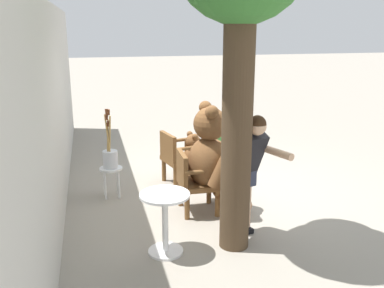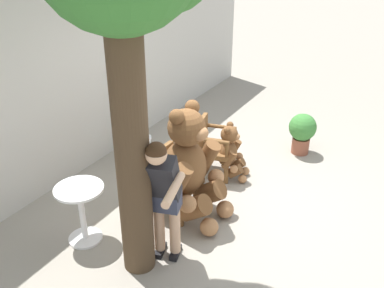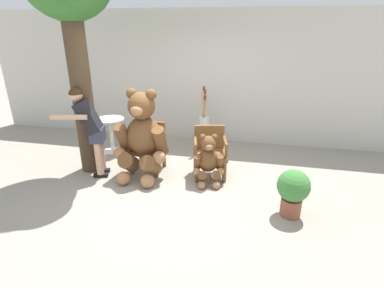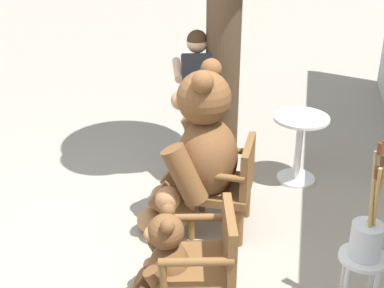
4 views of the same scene
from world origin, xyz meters
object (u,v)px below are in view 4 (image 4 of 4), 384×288
object	(u,v)px
person_visitor	(198,97)
white_stool	(361,268)
wooden_chair_right	(204,262)
wooden_chair_left	(228,183)
brush_bucket	(367,234)
teddy_bear_small	(163,264)
round_side_table	(299,141)
teddy_bear_large	(198,151)

from	to	relation	value
person_visitor	white_stool	distance (m)	2.31
wooden_chair_right	white_stool	distance (m)	1.13
wooden_chair_left	brush_bucket	world-z (taller)	brush_bucket
wooden_chair_right	teddy_bear_small	distance (m)	0.29
white_stool	round_side_table	distance (m)	1.89
wooden_chair_right	white_stool	bearing A→B (deg)	105.41
teddy_bear_large	brush_bucket	bearing A→B (deg)	58.90
wooden_chair_right	brush_bucket	world-z (taller)	brush_bucket
white_stool	teddy_bear_small	bearing A→B (deg)	-76.72
wooden_chair_left	brush_bucket	xyz separation A→B (m)	(0.81, 1.08, 0.19)
teddy_bear_large	person_visitor	xyz separation A→B (m)	(-0.84, -0.17, 0.17)
teddy_bear_large	wooden_chair_left	bearing A→B (deg)	89.32
round_side_table	teddy_bear_small	bearing A→B (deg)	-22.14
wooden_chair_left	teddy_bear_large	distance (m)	0.39
teddy_bear_large	teddy_bear_small	size ratio (longest dim) A/B	1.80
white_stool	round_side_table	size ratio (longest dim) A/B	0.64
wooden_chair_left	white_stool	distance (m)	1.35
wooden_chair_right	teddy_bear_large	distance (m)	1.17
teddy_bear_large	brush_bucket	size ratio (longest dim) A/B	1.70
white_stool	round_side_table	world-z (taller)	round_side_table
teddy_bear_large	teddy_bear_small	world-z (taller)	teddy_bear_large
wooden_chair_left	wooden_chair_right	xyz separation A→B (m)	(1.11, -0.00, 0.00)
person_visitor	white_stool	xyz separation A→B (m)	(1.65, 1.51, -0.56)
round_side_table	wooden_chair_left	bearing A→B (deg)	-29.99
wooden_chair_left	teddy_bear_small	world-z (taller)	wooden_chair_left
wooden_chair_left	round_side_table	distance (m)	1.18
brush_bucket	wooden_chair_left	bearing A→B (deg)	-126.78
wooden_chair_left	round_side_table	world-z (taller)	wooden_chair_left
person_visitor	brush_bucket	xyz separation A→B (m)	(1.65, 1.51, -0.27)
wooden_chair_left	teddy_bear_large	world-z (taller)	teddy_bear_large
wooden_chair_right	teddy_bear_large	xyz separation A→B (m)	(-1.11, -0.26, 0.28)
wooden_chair_right	teddy_bear_large	bearing A→B (deg)	-166.71
white_stool	wooden_chair_left	bearing A→B (deg)	-126.79
round_side_table	wooden_chair_right	bearing A→B (deg)	-15.52
teddy_bear_large	person_visitor	size ratio (longest dim) A/B	0.98
person_visitor	round_side_table	world-z (taller)	person_visitor
wooden_chair_right	round_side_table	size ratio (longest dim) A/B	1.19
wooden_chair_left	white_stool	bearing A→B (deg)	53.21
teddy_bear_large	white_stool	bearing A→B (deg)	58.89
wooden_chair_left	teddy_bear_large	xyz separation A→B (m)	(-0.00, -0.26, 0.28)
teddy_bear_small	white_stool	size ratio (longest dim) A/B	1.84
wooden_chair_right	brush_bucket	bearing A→B (deg)	105.37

